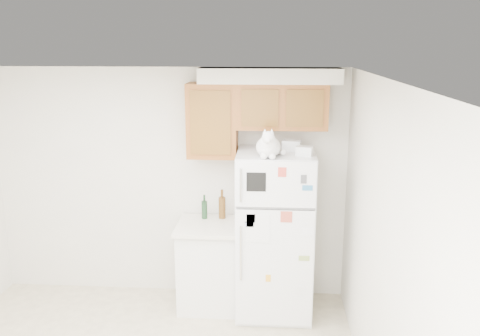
# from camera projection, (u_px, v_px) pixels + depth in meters

# --- Properties ---
(room_shell) EXTENTS (3.84, 4.04, 2.52)m
(room_shell) POSITION_uv_depth(u_px,v_px,m) (136.00, 193.00, 3.70)
(room_shell) COLOR beige
(room_shell) RESTS_ON ground_plane
(refrigerator) EXTENTS (0.76, 0.78, 1.70)m
(refrigerator) POSITION_uv_depth(u_px,v_px,m) (275.00, 234.00, 5.15)
(refrigerator) COLOR white
(refrigerator) RESTS_ON ground_plane
(base_counter) EXTENTS (0.64, 0.64, 0.92)m
(base_counter) POSITION_uv_depth(u_px,v_px,m) (209.00, 264.00, 5.36)
(base_counter) COLOR white
(base_counter) RESTS_ON ground_plane
(cat) EXTENTS (0.28, 0.41, 0.29)m
(cat) POSITION_uv_depth(u_px,v_px,m) (268.00, 146.00, 4.70)
(cat) COLOR white
(cat) RESTS_ON refrigerator
(storage_box_back) EXTENTS (0.20, 0.16, 0.10)m
(storage_box_back) POSITION_uv_depth(u_px,v_px,m) (292.00, 145.00, 5.03)
(storage_box_back) COLOR white
(storage_box_back) RESTS_ON refrigerator
(storage_box_front) EXTENTS (0.17, 0.14, 0.09)m
(storage_box_front) POSITION_uv_depth(u_px,v_px,m) (304.00, 151.00, 4.79)
(storage_box_front) COLOR white
(storage_box_front) RESTS_ON refrigerator
(bottle_green) EXTENTS (0.06, 0.06, 0.26)m
(bottle_green) POSITION_uv_depth(u_px,v_px,m) (204.00, 207.00, 5.38)
(bottle_green) COLOR #19381E
(bottle_green) RESTS_ON base_counter
(bottle_amber) EXTENTS (0.07, 0.07, 0.32)m
(bottle_amber) POSITION_uv_depth(u_px,v_px,m) (222.00, 204.00, 5.38)
(bottle_amber) COLOR #593814
(bottle_amber) RESTS_ON base_counter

